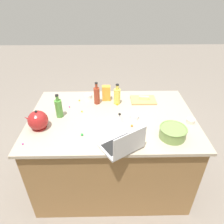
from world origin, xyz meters
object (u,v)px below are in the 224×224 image
kettle (38,121)px  ramekin_small (88,96)px  kitchen_timer (120,117)px  bottle_olive (59,108)px  bottle_oil (117,96)px  ramekin_medium (135,117)px  bottle_soy (97,95)px  laptop (124,145)px  candy_bag (106,93)px  cutting_board (143,100)px  butter_stick_left (144,98)px  mixing_bowl_large (173,132)px  ramekin_wide (191,121)px

kettle → ramekin_small: kettle is taller
kitchen_timer → bottle_olive: bearing=-7.8°
bottle_oil → ramekin_medium: bottle_oil is taller
bottle_soy → ramekin_small: bearing=-49.8°
bottle_soy → kitchen_timer: (-0.23, 0.33, -0.06)m
bottle_oil → kettle: 0.84m
laptop → candy_bag: (0.14, -0.80, 0.04)m
kettle → cutting_board: 1.13m
bottle_oil → butter_stick_left: bottle_oil is taller
mixing_bowl_large → ramekin_small: size_ratio=2.76×
ramekin_small → ramekin_wide: size_ratio=1.06×
bottle_olive → ramekin_wide: (-1.26, 0.13, -0.08)m
bottle_olive → cutting_board: bearing=-161.3°
ramekin_medium → kitchen_timer: size_ratio=1.01×
mixing_bowl_large → kitchen_timer: (0.44, -0.26, -0.02)m
bottle_oil → kitchen_timer: size_ratio=3.00×
cutting_board → butter_stick_left: size_ratio=2.49×
mixing_bowl_large → ramekin_medium: 0.41m
kettle → ramekin_wide: bearing=-177.9°
butter_stick_left → ramekin_medium: (0.14, 0.35, -0.02)m
bottle_olive → butter_stick_left: size_ratio=2.21×
butter_stick_left → ramekin_wide: size_ratio=1.38×
laptop → kitchen_timer: bearing=-88.4°
mixing_bowl_large → butter_stick_left: bearing=-76.7°
kettle → mixing_bowl_large: bearing=172.4°
butter_stick_left → bottle_olive: bearing=18.6°
mixing_bowl_large → kitchen_timer: mixing_bowl_large is taller
ramekin_wide → candy_bag: size_ratio=0.47×
bottle_oil → cutting_board: (-0.29, -0.06, -0.08)m
ramekin_small → ramekin_medium: ramekin_small is taller
ramekin_medium → ramekin_wide: bearing=171.5°
ramekin_small → ramekin_wide: ramekin_small is taller
mixing_bowl_large → ramekin_small: (0.78, -0.71, -0.03)m
mixing_bowl_large → bottle_oil: bearing=-52.1°
butter_stick_left → ramekin_wide: 0.57m
ramekin_small → bottle_olive: bearing=56.4°
bottle_soy → kitchen_timer: bottle_soy is taller
mixing_bowl_large → ramekin_medium: bearing=-44.7°
kettle → cutting_board: kettle is taller
bottle_oil → cutting_board: bottle_oil is taller
butter_stick_left → ramekin_medium: 0.37m
ramekin_wide → candy_bag: candy_bag is taller
bottle_olive → bottle_soy: (-0.36, -0.25, 0.00)m
mixing_bowl_large → bottle_olive: size_ratio=0.96×
cutting_board → ramekin_wide: (-0.39, 0.42, 0.01)m
bottle_soy → bottle_oil: bearing=177.7°
bottle_soy → kitchen_timer: size_ratio=3.21×
mixing_bowl_large → kitchen_timer: size_ratio=3.02×
bottle_olive → ramekin_medium: size_ratio=3.12×
ramekin_small → candy_bag: 0.23m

